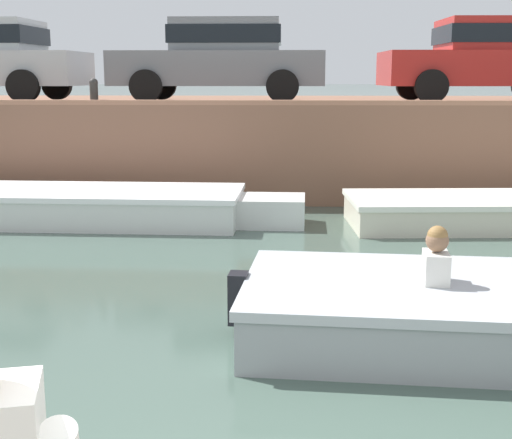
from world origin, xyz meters
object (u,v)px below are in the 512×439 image
Objects in this scene: car_centre_red at (487,56)px; boat_moored_west_white at (93,206)px; car_left_inner_grey at (221,57)px; mooring_bollard_mid at (94,90)px.

boat_moored_west_white is at bearing -153.50° from car_centre_red.
car_left_inner_grey reaches higher than mooring_bollard_mid.
mooring_bollard_mid is at bearing -166.83° from car_centre_red.
car_centre_red is 7.36m from mooring_bollard_mid.
car_centre_red is at bearing 26.50° from boat_moored_west_white.
car_centre_red is at bearing 0.02° from car_left_inner_grey.
boat_moored_west_white is 2.45m from mooring_bollard_mid.
boat_moored_west_white is 1.49× the size of car_left_inner_grey.
car_left_inner_grey is 2.73m from mooring_bollard_mid.
boat_moored_west_white is at bearing -78.45° from mooring_bollard_mid.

